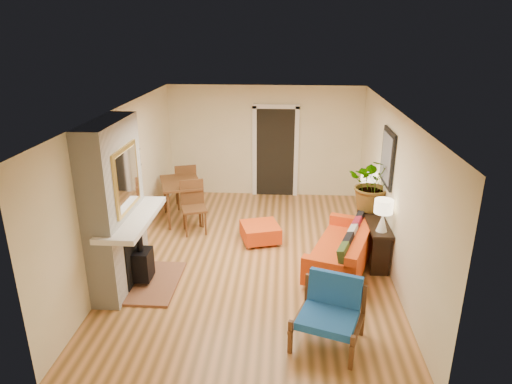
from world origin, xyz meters
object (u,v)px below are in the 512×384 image
lamp_near (383,212)px  lamp_far (368,182)px  dining_table (185,189)px  ottoman (260,232)px  sofa (346,249)px  console_table (373,222)px  blue_chair (331,308)px  houseplant (374,184)px

lamp_near → lamp_far: same height
dining_table → lamp_near: lamp_near is taller
ottoman → lamp_near: 2.40m
sofa → lamp_near: lamp_near is taller
lamp_far → console_table: bearing=-90.0°
lamp_far → sofa: bearing=-111.0°
console_table → blue_chair: bearing=-110.8°
dining_table → lamp_far: (3.64, -0.49, 0.39)m
lamp_far → lamp_near: bearing=-90.0°
sofa → console_table: 0.85m
blue_chair → lamp_near: lamp_near is taller
dining_table → houseplant: 3.81m
sofa → blue_chair: bearing=-102.6°
lamp_near → blue_chair: bearing=-117.6°
console_table → lamp_far: lamp_far is taller
houseplant → sofa: bearing=-121.5°
sofa → houseplant: (0.52, 0.85, 0.89)m
lamp_near → lamp_far: size_ratio=1.00×
console_table → lamp_near: 0.84m
console_table → lamp_near: (0.00, -0.69, 0.49)m
ottoman → lamp_far: bearing=13.4°
blue_chair → console_table: size_ratio=0.55×
ottoman → lamp_far: size_ratio=1.55×
ottoman → lamp_far: 2.25m
lamp_far → houseplant: houseplant is taller
dining_table → sofa: bearing=-31.0°
sofa → dining_table: 3.65m
dining_table → console_table: size_ratio=1.05×
blue_chair → lamp_near: size_ratio=1.90×
ottoman → blue_chair: blue_chair is taller
sofa → console_table: sofa is taller
console_table → houseplant: 0.69m
houseplant → lamp_far: bearing=88.9°
ottoman → lamp_near: lamp_near is taller
console_table → lamp_far: 0.90m
blue_chair → houseplant: 3.00m
dining_table → houseplant: bearing=-15.7°
blue_chair → sofa: bearing=77.4°
lamp_near → console_table: bearing=90.0°
ottoman → blue_chair: bearing=-69.2°
lamp_near → lamp_far: (0.00, 1.45, 0.00)m
blue_chair → console_table: bearing=69.2°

